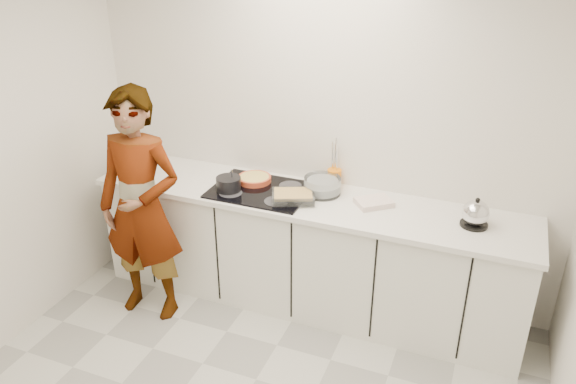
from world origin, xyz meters
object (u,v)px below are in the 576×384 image
at_px(hob, 261,190).
at_px(kettle, 475,214).
at_px(mixing_bowl, 322,186).
at_px(utensil_crock, 334,178).
at_px(tart_dish, 254,179).
at_px(cook, 141,208).
at_px(saucepan, 229,184).
at_px(baking_dish, 293,196).

bearing_deg(hob, kettle, 1.41).
bearing_deg(mixing_bowl, utensil_crock, 75.82).
bearing_deg(tart_dish, cook, -135.08).
height_order(saucepan, mixing_bowl, saucepan).
xyz_separation_m(mixing_bowl, utensil_crock, (0.04, 0.16, 0.01)).
distance_m(saucepan, kettle, 1.74).
bearing_deg(saucepan, baking_dish, 2.77).
distance_m(hob, utensil_crock, 0.56).
relative_size(hob, utensil_crock, 5.44).
height_order(tart_dish, mixing_bowl, mixing_bowl).
distance_m(hob, tart_dish, 0.15).
bearing_deg(kettle, utensil_crock, 166.50).
bearing_deg(saucepan, hob, 25.17).
bearing_deg(mixing_bowl, kettle, -4.85).
distance_m(kettle, cook, 2.30).
bearing_deg(hob, utensil_crock, 31.09).
bearing_deg(saucepan, cook, -141.32).
bearing_deg(hob, saucepan, -154.83).
distance_m(saucepan, baking_dish, 0.50).
xyz_separation_m(hob, mixing_bowl, (0.44, 0.13, 0.05)).
distance_m(saucepan, utensil_crock, 0.79).
bearing_deg(utensil_crock, hob, -148.91).
xyz_separation_m(saucepan, baking_dish, (0.50, 0.02, -0.02)).
xyz_separation_m(tart_dish, saucepan, (-0.11, -0.21, 0.03)).
height_order(kettle, utensil_crock, kettle).
distance_m(mixing_bowl, kettle, 1.08).
relative_size(tart_dish, baking_dish, 0.81).
bearing_deg(mixing_bowl, cook, -151.31).
bearing_deg(cook, mixing_bowl, 23.99).
bearing_deg(cook, hob, 30.34).
relative_size(tart_dish, utensil_crock, 2.21).
bearing_deg(utensil_crock, baking_dish, -117.66).
xyz_separation_m(hob, tart_dish, (-0.10, 0.11, 0.03)).
distance_m(tart_dish, utensil_crock, 0.61).
bearing_deg(hob, cook, -144.95).
bearing_deg(utensil_crock, kettle, -13.50).
xyz_separation_m(hob, baking_dish, (0.29, -0.08, 0.04)).
distance_m(baking_dish, mixing_bowl, 0.25).
distance_m(baking_dish, utensil_crock, 0.41).
bearing_deg(hob, tart_dish, 133.37).
height_order(mixing_bowl, utensil_crock, utensil_crock).
bearing_deg(cook, baking_dish, 18.28).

